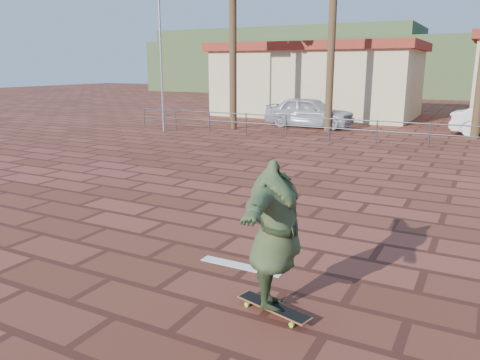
% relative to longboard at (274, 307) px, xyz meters
% --- Properties ---
extents(ground, '(120.00, 120.00, 0.00)m').
position_rel_longboard_xyz_m(ground, '(-1.76, 2.31, -0.09)').
color(ground, brown).
rests_on(ground, ground).
extents(paint_stripe, '(1.40, 0.22, 0.01)m').
position_rel_longboard_xyz_m(paint_stripe, '(-1.06, 1.11, -0.08)').
color(paint_stripe, white).
rests_on(paint_stripe, ground).
extents(guardrail, '(24.06, 0.06, 1.00)m').
position_rel_longboard_xyz_m(guardrail, '(-1.76, 14.31, 0.59)').
color(guardrail, '#47494F').
rests_on(guardrail, ground).
extents(flagpole, '(1.30, 0.10, 8.00)m').
position_rel_longboard_xyz_m(flagpole, '(-11.63, 13.31, 4.55)').
color(flagpole, gray).
rests_on(flagpole, ground).
extents(building_west, '(12.60, 7.60, 4.50)m').
position_rel_longboard_xyz_m(building_west, '(-7.76, 24.31, 2.19)').
color(building_west, beige).
rests_on(building_west, ground).
extents(hill_front, '(70.00, 18.00, 6.00)m').
position_rel_longboard_xyz_m(hill_front, '(-1.76, 52.31, 2.91)').
color(hill_front, '#384C28').
rests_on(hill_front, ground).
extents(hill_back, '(35.00, 14.00, 8.00)m').
position_rel_longboard_xyz_m(hill_back, '(-23.76, 58.31, 3.91)').
color(hill_back, '#384C28').
rests_on(hill_back, ground).
extents(longboard, '(1.09, 0.50, 0.11)m').
position_rel_longboard_xyz_m(longboard, '(0.00, 0.00, 0.00)').
color(longboard, olive).
rests_on(longboard, ground).
extents(skateboarder, '(1.22, 2.46, 1.93)m').
position_rel_longboard_xyz_m(skateboarder, '(0.00, -0.00, 0.98)').
color(skateboarder, '#354424').
rests_on(skateboarder, longboard).
extents(car_silver, '(4.66, 1.96, 1.57)m').
position_rel_longboard_xyz_m(car_silver, '(-6.09, 18.31, 0.70)').
color(car_silver, '#B1B3B9').
rests_on(car_silver, ground).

